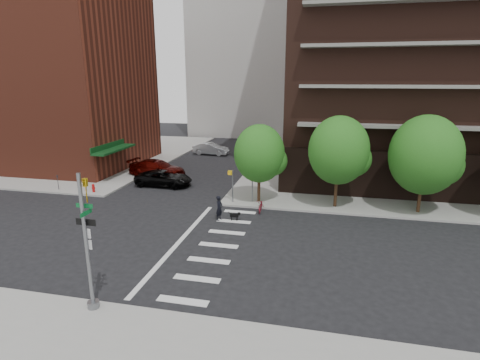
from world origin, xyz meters
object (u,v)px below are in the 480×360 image
(traffic_signal, at_px, (88,254))
(parked_car_black, at_px, (164,178))
(parked_car_silver, at_px, (211,149))
(scooter, at_px, (261,205))
(parked_car_maroon, at_px, (157,168))
(fire_hydrant, at_px, (93,188))
(dog_walker, at_px, (219,208))

(traffic_signal, relative_size, parked_car_black, 1.14)
(parked_car_silver, xyz_separation_m, scooter, (10.01, -20.20, -0.31))
(parked_car_black, xyz_separation_m, parked_car_maroon, (-2.04, 3.09, 0.13))
(traffic_signal, relative_size, fire_hydrant, 8.20)
(fire_hydrant, relative_size, parked_car_maroon, 0.12)
(parked_car_silver, height_order, scooter, parked_car_silver)
(fire_hydrant, relative_size, parked_car_black, 0.14)
(traffic_signal, relative_size, scooter, 3.33)
(traffic_signal, xyz_separation_m, parked_car_black, (-5.03, 18.90, -1.97))
(parked_car_silver, xyz_separation_m, dog_walker, (7.44, -22.66, 0.11))
(scooter, bearing_deg, parked_car_black, 150.76)
(scooter, xyz_separation_m, dog_walker, (-2.57, -2.46, 0.42))
(parked_car_black, height_order, scooter, parked_car_black)
(fire_hydrant, distance_m, parked_car_black, 6.17)
(parked_car_maroon, bearing_deg, parked_car_silver, -3.68)
(parked_car_silver, bearing_deg, fire_hydrant, 169.73)
(parked_car_black, relative_size, parked_car_maroon, 0.89)
(dog_walker, bearing_deg, parked_car_silver, 32.22)
(dog_walker, bearing_deg, parked_car_maroon, 56.24)
(scooter, bearing_deg, traffic_signal, -112.70)
(fire_hydrant, bearing_deg, parked_car_black, 35.83)
(traffic_signal, bearing_deg, scooter, 70.41)
(traffic_signal, height_order, parked_car_maroon, traffic_signal)
(dog_walker, bearing_deg, parked_car_black, 59.31)
(parked_car_black, xyz_separation_m, dog_walker, (7.44, -7.37, 0.16))
(traffic_signal, distance_m, parked_car_black, 19.66)
(parked_car_silver, height_order, dog_walker, dog_walker)
(parked_car_black, distance_m, scooter, 11.15)
(traffic_signal, bearing_deg, fire_hydrant, 123.26)
(parked_car_black, height_order, parked_car_maroon, parked_car_maroon)
(traffic_signal, bearing_deg, parked_car_maroon, 107.83)
(parked_car_maroon, distance_m, dog_walker, 14.11)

